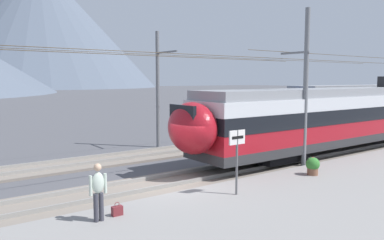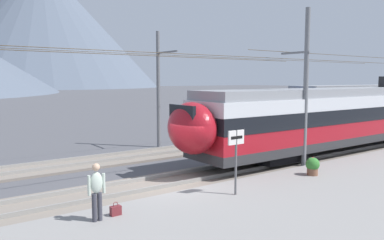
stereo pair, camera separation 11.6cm
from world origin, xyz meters
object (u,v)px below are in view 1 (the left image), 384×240
object	(u,v)px
catenary_mast_mid	(304,87)
passenger_walking	(98,189)
train_near_platform	(349,115)
catenary_mast_far_side	(159,87)
handbag_beside_passenger	(117,211)
platform_sign	(237,148)
potted_plant_platform_edge	(313,165)

from	to	relation	value
catenary_mast_mid	passenger_walking	xyz separation A→B (m)	(-11.22, -1.68, -2.76)
catenary_mast_mid	passenger_walking	distance (m)	11.68
train_near_platform	catenary_mast_far_side	distance (m)	11.83
train_near_platform	handbag_beside_passenger	world-z (taller)	train_near_platform
platform_sign	handbag_beside_passenger	distance (m)	4.62
catenary_mast_far_side	train_near_platform	bearing A→B (deg)	-41.14
catenary_mast_mid	catenary_mast_far_side	size ratio (longest dim) A/B	1.00
train_near_platform	handbag_beside_passenger	bearing A→B (deg)	-170.22
passenger_walking	platform_sign	bearing A→B (deg)	-4.79
train_near_platform	platform_sign	size ratio (longest dim) A/B	10.95
catenary_mast_mid	potted_plant_platform_edge	world-z (taller)	catenary_mast_mid
catenary_mast_mid	train_near_platform	bearing A→B (deg)	12.21
platform_sign	catenary_mast_mid	bearing A→B (deg)	18.49
catenary_mast_mid	passenger_walking	world-z (taller)	catenary_mast_mid
catenary_mast_far_side	passenger_walking	size ratio (longest dim) A/B	23.73
catenary_mast_mid	potted_plant_platform_edge	xyz separation A→B (m)	(-1.73, -1.92, -3.29)
train_near_platform	platform_sign	world-z (taller)	train_near_platform
catenary_mast_mid	passenger_walking	size ratio (longest dim) A/B	23.73
catenary_mast_far_side	passenger_walking	distance (m)	13.91
train_near_platform	passenger_walking	distance (m)	17.58
train_near_platform	catenary_mast_mid	world-z (taller)	catenary_mast_mid
platform_sign	potted_plant_platform_edge	xyz separation A→B (m)	(4.54, 0.17, -1.27)
catenary_mast_mid	handbag_beside_passenger	xyz separation A→B (m)	(-10.60, -1.56, -3.56)
passenger_walking	potted_plant_platform_edge	bearing A→B (deg)	-1.45
catenary_mast_mid	handbag_beside_passenger	distance (m)	11.29
catenary_mast_mid	platform_sign	distance (m)	6.92
catenary_mast_far_side	platform_sign	world-z (taller)	catenary_mast_far_side
handbag_beside_passenger	catenary_mast_mid	bearing A→B (deg)	8.37
catenary_mast_far_side	platform_sign	xyz separation A→B (m)	(-3.53, -11.12, -1.92)
handbag_beside_passenger	train_near_platform	bearing A→B (deg)	9.78
catenary_mast_mid	handbag_beside_passenger	world-z (taller)	catenary_mast_mid
passenger_walking	train_near_platform	bearing A→B (deg)	9.83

